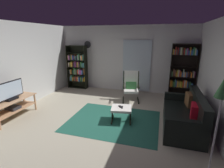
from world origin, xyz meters
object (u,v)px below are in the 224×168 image
(cell_phone, at_px, (120,107))
(wall_clock, at_px, (88,45))
(television, at_px, (10,91))
(lounge_armchair, at_px, (131,85))
(ottoman, at_px, (121,110))
(tv_stand, at_px, (13,106))
(bookshelf_near_tv, at_px, (77,68))
(leather_sofa, at_px, (185,116))
(tv_remote, at_px, (122,107))
(bookshelf_near_sofa, at_px, (183,70))
(floor_lamp_by_sofa, at_px, (221,102))

(cell_phone, relative_size, wall_clock, 0.48)
(television, relative_size, lounge_armchair, 0.81)
(lounge_armchair, distance_m, ottoman, 1.65)
(tv_stand, distance_m, television, 0.41)
(bookshelf_near_tv, xyz_separation_m, wall_clock, (0.44, 0.16, 0.96))
(leather_sofa, bearing_deg, cell_phone, -177.23)
(television, distance_m, tv_remote, 3.01)
(bookshelf_near_tv, distance_m, cell_phone, 3.51)
(bookshelf_near_sofa, bearing_deg, television, -145.81)
(leather_sofa, bearing_deg, bookshelf_near_tv, 150.35)
(leather_sofa, relative_size, floor_lamp_by_sofa, 1.05)
(television, xyz_separation_m, ottoman, (2.89, 0.67, -0.45))
(ottoman, relative_size, tv_remote, 4.15)
(leather_sofa, bearing_deg, ottoman, -175.95)
(cell_phone, bearing_deg, bookshelf_near_tv, 96.79)
(bookshelf_near_tv, xyz_separation_m, tv_remote, (2.56, -2.45, -0.49))
(television, relative_size, bookshelf_near_tv, 0.45)
(ottoman, distance_m, cell_phone, 0.09)
(lounge_armchair, height_order, tv_remote, lounge_armchair)
(ottoman, xyz_separation_m, wall_clock, (-2.10, 2.61, 1.53))
(floor_lamp_by_sofa, bearing_deg, leather_sofa, 93.19)
(floor_lamp_by_sofa, bearing_deg, bookshelf_near_sofa, 90.10)
(tv_remote, bearing_deg, television, -175.81)
(leather_sofa, distance_m, cell_phone, 1.61)
(ottoman, height_order, tv_remote, tv_remote)
(tv_stand, height_order, floor_lamp_by_sofa, floor_lamp_by_sofa)
(floor_lamp_by_sofa, bearing_deg, bookshelf_near_tv, 135.00)
(leather_sofa, xyz_separation_m, cell_phone, (-1.61, -0.08, 0.08))
(ottoman, bearing_deg, cell_phone, 142.75)
(floor_lamp_by_sofa, bearing_deg, wall_clock, 130.74)
(tv_stand, height_order, leather_sofa, leather_sofa)
(television, bearing_deg, tv_stand, 143.02)
(television, xyz_separation_m, floor_lamp_by_sofa, (4.56, -1.09, 0.64))
(wall_clock, bearing_deg, television, -103.64)
(bookshelf_near_tv, height_order, floor_lamp_by_sofa, bookshelf_near_tv)
(tv_remote, relative_size, floor_lamp_by_sofa, 0.08)
(tv_stand, xyz_separation_m, bookshelf_near_tv, (0.36, 3.12, 0.54))
(bookshelf_near_tv, bearing_deg, floor_lamp_by_sofa, -45.00)
(tv_stand, xyz_separation_m, ottoman, (2.90, 0.67, -0.04))
(lounge_armchair, height_order, wall_clock, wall_clock)
(bookshelf_near_tv, bearing_deg, bookshelf_near_sofa, -0.31)
(tv_remote, bearing_deg, bookshelf_near_sofa, 47.10)
(wall_clock, bearing_deg, lounge_armchair, -25.56)
(bookshelf_near_tv, distance_m, tv_remote, 3.57)
(lounge_armchair, bearing_deg, leather_sofa, -43.28)
(tv_stand, xyz_separation_m, leather_sofa, (4.46, 0.78, -0.04))
(television, distance_m, bookshelf_near_tv, 3.14)
(ottoman, bearing_deg, tv_stand, -167.00)
(bookshelf_near_sofa, bearing_deg, cell_phone, -125.48)
(bookshelf_near_sofa, relative_size, floor_lamp_by_sofa, 1.12)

